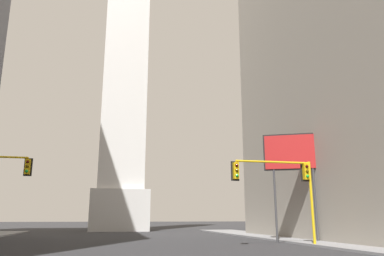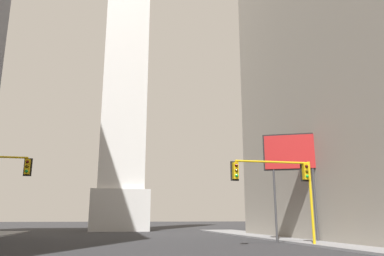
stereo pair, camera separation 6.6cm
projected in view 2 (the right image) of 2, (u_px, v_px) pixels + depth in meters
sidewalk_right at (370, 248)px, 22.94m from camera, size 5.00×68.90×0.15m
obelisk at (128, 14)px, 63.19m from camera, size 8.34×8.34×73.75m
traffic_light_mid_right at (284, 180)px, 25.59m from camera, size 5.91×0.50×5.69m
billboard_sign at (292, 156)px, 30.38m from camera, size 4.20×2.09×8.60m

